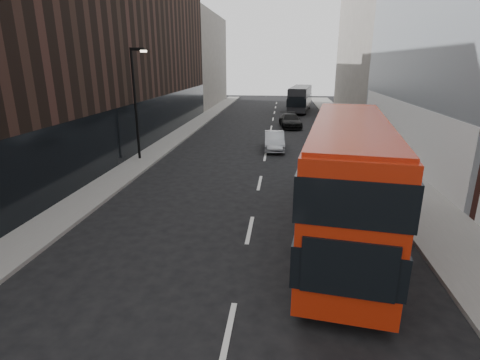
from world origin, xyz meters
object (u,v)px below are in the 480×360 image
(red_bus, at_px, (347,176))
(car_c, at_px, (290,121))
(car_a, at_px, (334,185))
(grey_bus, at_px, (300,98))
(car_b, at_px, (274,141))
(street_lamp, at_px, (136,97))

(red_bus, bearing_deg, car_c, 101.60)
(car_a, bearing_deg, red_bus, -95.04)
(grey_bus, relative_size, car_c, 2.16)
(red_bus, height_order, car_b, red_bus)
(red_bus, height_order, car_a, red_bus)
(street_lamp, relative_size, grey_bus, 0.69)
(grey_bus, bearing_deg, red_bus, -82.24)
(car_a, xyz_separation_m, car_b, (-3.11, 10.26, 0.01))
(red_bus, height_order, car_c, red_bus)
(grey_bus, xyz_separation_m, car_a, (0.35, -33.56, -1.06))
(red_bus, xyz_separation_m, grey_bus, (-0.15, 37.96, -0.73))
(car_c, bearing_deg, street_lamp, -132.03)
(red_bus, distance_m, car_b, 15.05)
(car_a, bearing_deg, street_lamp, 150.75)
(car_b, bearing_deg, car_c, 79.47)
(street_lamp, xyz_separation_m, car_a, (11.88, -6.00, -3.51))
(street_lamp, height_order, red_bus, street_lamp)
(grey_bus, distance_m, car_b, 23.49)
(car_a, bearing_deg, car_c, 92.53)
(red_bus, distance_m, grey_bus, 37.97)
(red_bus, bearing_deg, car_a, 95.35)
(street_lamp, xyz_separation_m, grey_bus, (11.53, 27.56, -2.45))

